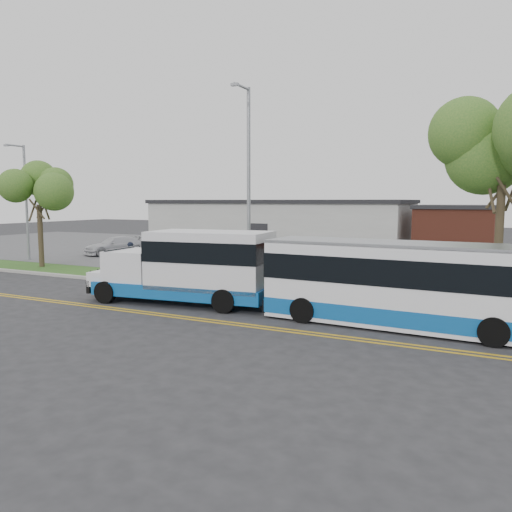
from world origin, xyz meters
The scene contains 19 objects.
ground centered at (0.00, 0.00, 0.00)m, with size 140.00×140.00×0.00m, color #28282B.
lane_line_north centered at (0.00, -3.85, 0.01)m, with size 70.00×0.12×0.01m, color gold.
lane_line_south centered at (0.00, -4.15, 0.01)m, with size 70.00×0.12×0.01m, color gold.
curb centered at (0.00, 1.10, 0.07)m, with size 80.00×0.30×0.15m, color #9E9B93.
verge centered at (0.00, 2.90, 0.05)m, with size 80.00×3.30×0.10m, color #29511B.
parking_lot centered at (0.00, 17.00, 0.05)m, with size 80.00×25.00×0.10m, color #4C4C4F.
commercial_building centered at (-6.00, 27.00, 2.18)m, with size 25.40×10.40×4.35m.
brick_wing centered at (10.50, 26.00, 1.96)m, with size 6.30×7.30×3.90m.
tree_east centered at (14.00, 3.00, 6.20)m, with size 5.20×5.20×8.33m.
tree_west centered at (-12.00, 3.20, 5.12)m, with size 4.40×4.40×6.91m.
streetlight_near centered at (3.00, 2.73, 5.23)m, with size 0.35×1.53×9.50m.
streetlight_far centered at (-16.00, 5.42, 4.48)m, with size 0.35×1.53×8.00m.
shuttle_bus centered at (2.76, -1.71, 1.61)m, with size 8.11×3.43×3.02m.
transit_bus centered at (11.66, -1.80, 1.45)m, with size 10.42×2.83×2.87m.
pedestrian centered at (-4.11, 2.41, 1.06)m, with size 0.70×0.46×1.93m, color black.
parked_car_a centered at (-4.78, 14.66, 0.90)m, with size 1.69×4.84×1.59m, color #BABEC2.
parked_car_b centered at (-12.85, 10.83, 0.79)m, with size 1.94×4.78×1.39m, color silver.
grocery_bag_left centered at (-4.41, 2.16, 0.26)m, with size 0.32×0.32×0.32m, color white.
grocery_bag_right centered at (-3.81, 2.66, 0.26)m, with size 0.32×0.32×0.32m, color white.
Camera 1 is at (14.17, -18.80, 4.25)m, focal length 35.00 mm.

